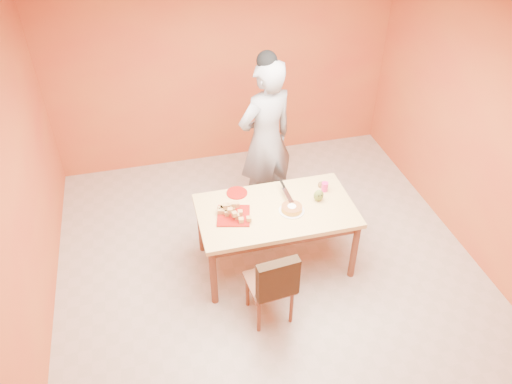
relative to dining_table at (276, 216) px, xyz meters
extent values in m
plane|color=#BDB0A1|center=(-0.08, -0.26, -0.67)|extent=(5.00, 5.00, 0.00)
plane|color=silver|center=(-0.08, -0.26, 2.03)|extent=(5.00, 5.00, 0.00)
plane|color=#CB6C2E|center=(-0.08, 2.24, 0.68)|extent=(4.50, 0.00, 4.50)
plane|color=#CB6C2E|center=(-2.33, -0.26, 0.68)|extent=(0.00, 5.00, 5.00)
plane|color=#CB6C2E|center=(2.17, -0.26, 0.68)|extent=(0.00, 5.00, 5.00)
cube|color=tan|center=(0.00, 0.00, 0.07)|extent=(1.60, 0.90, 0.05)
cube|color=brown|center=(0.00, 0.00, -0.01)|extent=(1.48, 0.78, 0.10)
cylinder|color=brown|center=(-0.74, -0.39, -0.31)|extent=(0.07, 0.07, 0.71)
cylinder|color=brown|center=(-0.74, 0.39, -0.31)|extent=(0.07, 0.07, 0.71)
cylinder|color=brown|center=(0.74, -0.39, -0.31)|extent=(0.07, 0.07, 0.71)
cylinder|color=brown|center=(0.74, 0.39, -0.31)|extent=(0.07, 0.07, 0.71)
imported|color=gray|center=(0.14, 0.95, 0.32)|extent=(0.84, 0.69, 1.97)
cube|color=maroon|center=(-0.44, -0.01, 0.10)|extent=(0.39, 0.39, 0.02)
cylinder|color=maroon|center=(-0.33, 0.35, 0.10)|extent=(0.25, 0.25, 0.01)
cylinder|color=white|center=(0.14, -0.07, 0.10)|extent=(0.29, 0.29, 0.01)
cylinder|color=gold|center=(0.14, -0.07, 0.13)|extent=(0.27, 0.27, 0.05)
cube|color=white|center=(0.15, 0.11, 0.16)|extent=(0.06, 0.26, 0.01)
ellipsoid|color=olive|center=(0.46, 0.03, 0.16)|extent=(0.11, 0.09, 0.13)
cylinder|color=#E22274|center=(0.58, 0.17, 0.15)|extent=(0.09, 0.09, 0.10)
cylinder|color=#381C0F|center=(0.59, 0.25, 0.11)|extent=(0.11, 0.11, 0.03)
camera|label=1|loc=(-1.15, -3.73, 3.34)|focal=35.00mm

